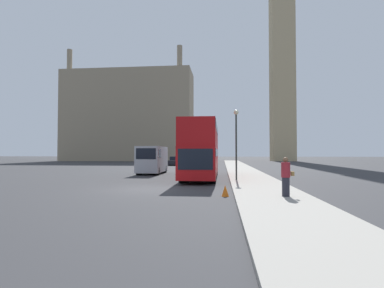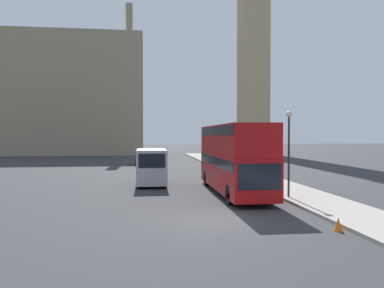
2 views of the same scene
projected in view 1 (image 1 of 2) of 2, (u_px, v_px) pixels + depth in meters
ground_plane at (145, 189)px, 17.32m from camera, size 300.00×300.00×0.00m
sidewalk_strip at (264, 189)px, 16.65m from camera, size 3.50×120.00×0.15m
clock_tower at (282, 24)px, 77.83m from camera, size 6.18×6.35×69.51m
building_block_distant at (129, 116)px, 79.59m from camera, size 33.63×10.82×28.68m
red_double_decker_bus at (201, 148)px, 24.58m from camera, size 2.58×11.30×4.44m
white_van at (152, 159)px, 29.77m from camera, size 2.22×5.08×2.73m
pedestrian at (286, 177)px, 13.40m from camera, size 0.55×0.39×1.76m
street_lamp at (236, 133)px, 21.71m from camera, size 0.36×0.36×5.08m
parked_sedan at (175, 161)px, 50.18m from camera, size 1.72×4.28×1.48m
traffic_cone at (225, 191)px, 14.38m from camera, size 0.36×0.36×0.55m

